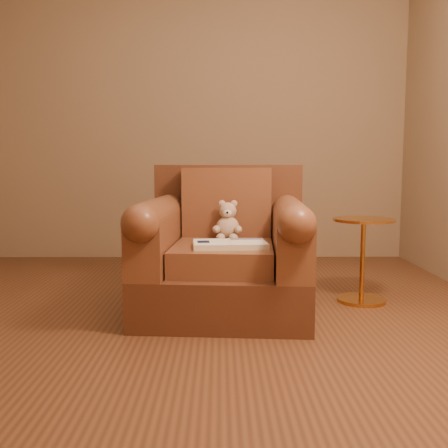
{
  "coord_description": "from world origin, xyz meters",
  "views": [
    {
      "loc": [
        0.23,
        -2.84,
        0.89
      ],
      "look_at": [
        0.25,
        0.09,
        0.55
      ],
      "focal_mm": 40.0,
      "sensor_mm": 36.0,
      "label": 1
    }
  ],
  "objects": [
    {
      "name": "floor",
      "position": [
        0.0,
        0.0,
        0.0
      ],
      "size": [
        4.0,
        4.0,
        0.0
      ],
      "primitive_type": "plane",
      "color": "brown",
      "rests_on": "ground"
    },
    {
      "name": "room",
      "position": [
        0.0,
        0.0,
        1.71
      ],
      "size": [
        4.02,
        4.02,
        2.71
      ],
      "color": "#8C7356",
      "rests_on": "ground"
    },
    {
      "name": "armchair",
      "position": [
        0.26,
        0.18,
        0.35
      ],
      "size": [
        1.06,
        1.02,
        0.9
      ],
      "rotation": [
        0.0,
        0.0,
        -0.07
      ],
      "color": "#522D1B",
      "rests_on": "floor"
    },
    {
      "name": "teddy_bear",
      "position": [
        0.28,
        0.26,
        0.52
      ],
      "size": [
        0.18,
        0.21,
        0.25
      ],
      "rotation": [
        0.0,
        0.0,
        -0.07
      ],
      "color": "tan",
      "rests_on": "armchair"
    },
    {
      "name": "guidebook",
      "position": [
        0.29,
        -0.03,
        0.44
      ],
      "size": [
        0.43,
        0.28,
        0.03
      ],
      "rotation": [
        0.0,
        0.0,
        0.07
      ],
      "color": "beige",
      "rests_on": "armchair"
    },
    {
      "name": "side_table",
      "position": [
        1.16,
        0.36,
        0.3
      ],
      "size": [
        0.39,
        0.39,
        0.55
      ],
      "color": "#CB8838",
      "rests_on": "floor"
    }
  ]
}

